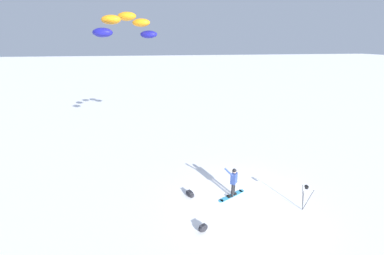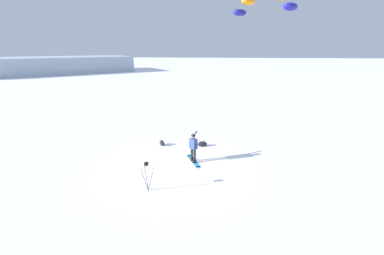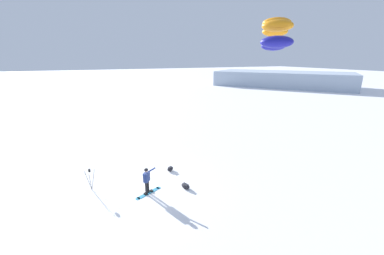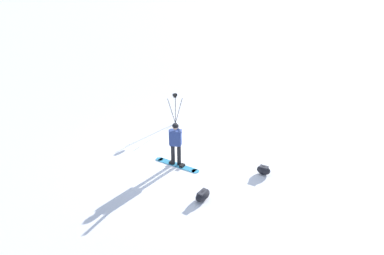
{
  "view_description": "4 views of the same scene",
  "coord_description": "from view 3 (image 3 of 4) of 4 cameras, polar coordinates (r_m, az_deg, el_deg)",
  "views": [
    {
      "loc": [
        -4.41,
        -9.74,
        7.8
      ],
      "look_at": [
        -2.35,
        1.75,
        3.69
      ],
      "focal_mm": 22.64,
      "sensor_mm": 36.0,
      "label": 1
    },
    {
      "loc": [
        11.73,
        1.95,
        5.99
      ],
      "look_at": [
        -1.17,
        0.6,
        1.71
      ],
      "focal_mm": 22.59,
      "sensor_mm": 36.0,
      "label": 2
    },
    {
      "loc": [
        2.14,
        13.18,
        7.74
      ],
      "look_at": [
        -2.62,
        2.02,
        4.14
      ],
      "focal_mm": 22.31,
      "sensor_mm": 36.0,
      "label": 3
    },
    {
      "loc": [
        -11.56,
        7.11,
        7.73
      ],
      "look_at": [
        -1.25,
        0.68,
        1.84
      ],
      "focal_mm": 39.16,
      "sensor_mm": 36.0,
      "label": 4
    }
  ],
  "objects": [
    {
      "name": "gear_bag_large",
      "position": [
        17.12,
        -5.22,
        -9.79
      ],
      "size": [
        0.56,
        0.49,
        0.31
      ],
      "color": "black",
      "rests_on": "ground_plane"
    },
    {
      "name": "distant_ridge",
      "position": [
        70.57,
        20.73,
        10.79
      ],
      "size": [
        32.93,
        35.75,
        3.89
      ],
      "color": "#A1B1C5",
      "rests_on": "ground_plane"
    },
    {
      "name": "traction_kite",
      "position": [
        11.38,
        19.37,
        20.33
      ],
      "size": [
        3.56,
        3.99,
        1.29
      ],
      "color": "navy"
    },
    {
      "name": "ground_plane",
      "position": [
        15.44,
        -12.35,
        -13.98
      ],
      "size": [
        300.0,
        300.0,
        0.0
      ],
      "primitive_type": "plane",
      "color": "white"
    },
    {
      "name": "gear_bag_small",
      "position": [
        15.01,
        -1.56,
        -13.8
      ],
      "size": [
        0.55,
        0.71,
        0.3
      ],
      "color": "black",
      "rests_on": "ground_plane"
    },
    {
      "name": "snowboard",
      "position": [
        14.83,
        -10.34,
        -15.1
      ],
      "size": [
        1.66,
        0.94,
        0.1
      ],
      "color": "teal",
      "rests_on": "ground_plane"
    },
    {
      "name": "camera_tripod",
      "position": [
        15.67,
        -23.21,
        -10.47
      ],
      "size": [
        0.58,
        0.56,
        1.37
      ],
      "color": "#262628",
      "rests_on": "ground_plane"
    },
    {
      "name": "snowboarder",
      "position": [
        14.34,
        -10.77,
        -11.83
      ],
      "size": [
        0.75,
        0.47,
        1.67
      ],
      "color": "black",
      "rests_on": "ground_plane"
    }
  ]
}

